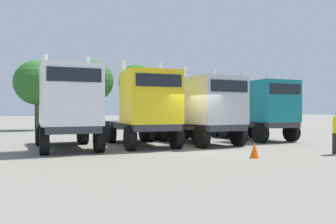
{
  "coord_description": "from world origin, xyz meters",
  "views": [
    {
      "loc": [
        -7.56,
        -13.89,
        1.8
      ],
      "look_at": [
        0.17,
        3.45,
        1.69
      ],
      "focal_mm": 37.51,
      "sensor_mm": 36.0,
      "label": 1
    }
  ],
  "objects_px": {
    "traffic_cone_near": "(255,150)",
    "semi_truck_yellow": "(146,108)",
    "semi_truck_white": "(69,107)",
    "semi_truck_silver": "(206,110)",
    "semi_truck_teal": "(263,110)"
  },
  "relations": [
    {
      "from": "semi_truck_white",
      "to": "semi_truck_silver",
      "type": "bearing_deg",
      "value": 89.06
    },
    {
      "from": "semi_truck_yellow",
      "to": "semi_truck_silver",
      "type": "distance_m",
      "value": 3.24
    },
    {
      "from": "semi_truck_yellow",
      "to": "traffic_cone_near",
      "type": "bearing_deg",
      "value": 27.07
    },
    {
      "from": "semi_truck_yellow",
      "to": "semi_truck_silver",
      "type": "xyz_separation_m",
      "value": [
        3.23,
        -0.22,
        -0.08
      ]
    },
    {
      "from": "traffic_cone_near",
      "to": "semi_truck_yellow",
      "type": "bearing_deg",
      "value": 114.46
    },
    {
      "from": "semi_truck_yellow",
      "to": "semi_truck_silver",
      "type": "height_order",
      "value": "semi_truck_yellow"
    },
    {
      "from": "semi_truck_silver",
      "to": "traffic_cone_near",
      "type": "xyz_separation_m",
      "value": [
        -0.85,
        -5.02,
        -1.51
      ]
    },
    {
      "from": "semi_truck_yellow",
      "to": "semi_truck_teal",
      "type": "height_order",
      "value": "semi_truck_yellow"
    },
    {
      "from": "semi_truck_white",
      "to": "semi_truck_silver",
      "type": "distance_m",
      "value": 6.83
    },
    {
      "from": "semi_truck_white",
      "to": "semi_truck_teal",
      "type": "distance_m",
      "value": 11.12
    },
    {
      "from": "traffic_cone_near",
      "to": "semi_truck_white",
      "type": "bearing_deg",
      "value": 138.36
    },
    {
      "from": "semi_truck_teal",
      "to": "traffic_cone_near",
      "type": "relative_size",
      "value": 10.34
    },
    {
      "from": "semi_truck_silver",
      "to": "traffic_cone_near",
      "type": "bearing_deg",
      "value": -13.24
    },
    {
      "from": "semi_truck_white",
      "to": "traffic_cone_near",
      "type": "height_order",
      "value": "semi_truck_white"
    },
    {
      "from": "semi_truck_white",
      "to": "semi_truck_yellow",
      "type": "distance_m",
      "value": 3.6
    }
  ]
}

